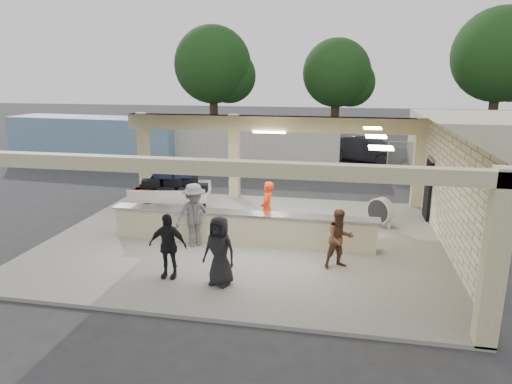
% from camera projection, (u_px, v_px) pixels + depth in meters
% --- Properties ---
extents(ground, '(120.00, 120.00, 0.00)m').
position_uv_depth(ground, '(245.00, 240.00, 14.52)').
color(ground, '#2A2A2D').
rests_on(ground, ground).
extents(pavilion, '(12.01, 10.00, 3.55)m').
position_uv_depth(pavilion, '(256.00, 194.00, 14.77)').
color(pavilion, slate).
rests_on(pavilion, ground).
extents(baggage_counter, '(8.20, 0.58, 0.98)m').
position_uv_depth(baggage_counter, '(241.00, 228.00, 13.89)').
color(baggage_counter, '#C0B78F').
rests_on(baggage_counter, pavilion).
extents(luggage_cart, '(3.02, 2.16, 1.62)m').
position_uv_depth(luggage_cart, '(170.00, 190.00, 16.85)').
color(luggage_cart, silver).
rests_on(luggage_cart, pavilion).
extents(drum_fan, '(0.88, 0.82, 1.00)m').
position_uv_depth(drum_fan, '(380.00, 211.00, 15.38)').
color(drum_fan, silver).
rests_on(drum_fan, pavilion).
extents(baggage_handler, '(0.38, 0.66, 1.77)m').
position_uv_depth(baggage_handler, '(267.00, 209.00, 14.43)').
color(baggage_handler, '#FC370D').
rests_on(baggage_handler, pavilion).
extents(passenger_a, '(0.85, 0.66, 1.61)m').
position_uv_depth(passenger_a, '(340.00, 239.00, 12.05)').
color(passenger_a, brown).
rests_on(passenger_a, pavilion).
extents(passenger_b, '(1.00, 0.39, 1.68)m').
position_uv_depth(passenger_b, '(168.00, 246.00, 11.46)').
color(passenger_b, black).
rests_on(passenger_b, pavilion).
extents(passenger_c, '(1.24, 1.11, 1.92)m').
position_uv_depth(passenger_c, '(194.00, 215.00, 13.55)').
color(passenger_c, '#4D4C52').
rests_on(passenger_c, pavilion).
extents(passenger_d, '(0.91, 0.55, 1.74)m').
position_uv_depth(passenger_d, '(220.00, 251.00, 11.06)').
color(passenger_d, black).
rests_on(passenger_d, pavilion).
extents(car_white_a, '(6.02, 3.86, 1.59)m').
position_uv_depth(car_white_a, '(473.00, 157.00, 24.61)').
color(car_white_a, silver).
rests_on(car_white_a, ground).
extents(car_dark, '(4.94, 3.58, 1.57)m').
position_uv_depth(car_dark, '(366.00, 149.00, 27.06)').
color(car_dark, black).
rests_on(car_dark, ground).
extents(container_white, '(11.25, 2.39, 2.43)m').
position_uv_depth(container_white, '(238.00, 146.00, 25.46)').
color(container_white, silver).
rests_on(container_white, ground).
extents(container_blue, '(10.52, 3.22, 2.70)m').
position_uv_depth(container_blue, '(97.00, 140.00, 26.72)').
color(container_blue, '#6A87AA').
rests_on(container_blue, ground).
extents(tree_left, '(6.60, 6.30, 9.00)m').
position_uv_depth(tree_left, '(217.00, 68.00, 37.49)').
color(tree_left, '#382619').
rests_on(tree_left, ground).
extents(tree_mid, '(6.00, 5.60, 8.00)m').
position_uv_depth(tree_mid, '(340.00, 76.00, 37.67)').
color(tree_mid, '#382619').
rests_on(tree_mid, ground).
extents(tree_right, '(7.20, 7.00, 10.00)m').
position_uv_depth(tree_right, '(503.00, 59.00, 34.15)').
color(tree_right, '#382619').
rests_on(tree_right, ground).
extents(adjacent_building, '(6.00, 8.00, 3.20)m').
position_uv_depth(adjacent_building, '(483.00, 150.00, 21.83)').
color(adjacent_building, beige).
rests_on(adjacent_building, ground).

